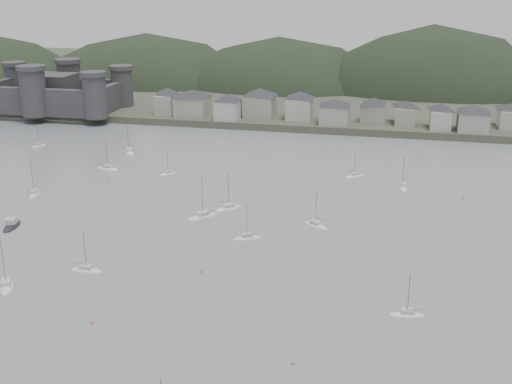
# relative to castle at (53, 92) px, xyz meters

# --- Properties ---
(ground) EXTENTS (900.00, 900.00, 0.00)m
(ground) POSITION_rel_castle_xyz_m (120.00, -179.80, -10.96)
(ground) COLOR slate
(ground) RESTS_ON ground
(far_shore_land) EXTENTS (900.00, 250.00, 3.00)m
(far_shore_land) POSITION_rel_castle_xyz_m (120.00, 115.20, -9.46)
(far_shore_land) COLOR #383D2D
(far_shore_land) RESTS_ON ground
(forested_ridge) EXTENTS (851.55, 103.94, 102.57)m
(forested_ridge) POSITION_rel_castle_xyz_m (124.83, 89.60, -22.25)
(forested_ridge) COLOR black
(forested_ridge) RESTS_ON ground
(castle) EXTENTS (66.00, 43.00, 20.00)m
(castle) POSITION_rel_castle_xyz_m (0.00, 0.00, 0.00)
(castle) COLOR #333336
(castle) RESTS_ON far_shore_land
(waterfront_town) EXTENTS (451.48, 28.46, 12.92)m
(waterfront_town) POSITION_rel_castle_xyz_m (170.59, 3.54, -2.30)
(waterfront_town) COLOR gray
(waterfront_town) RESTS_ON far_shore_land
(moored_fleet) EXTENTS (257.29, 151.03, 13.26)m
(moored_fleet) POSITION_rel_castle_xyz_m (108.64, -115.36, -10.79)
(moored_fleet) COLOR silver
(moored_fleet) RESTS_ON ground
(motor_launch_far) EXTENTS (4.67, 9.12, 4.06)m
(motor_launch_far) POSITION_rel_castle_xyz_m (60.77, -129.11, -10.68)
(motor_launch_far) COLOR black
(motor_launch_far) RESTS_ON ground
(mooring_buoys) EXTENTS (161.95, 124.64, 0.70)m
(mooring_buoys) POSITION_rel_castle_xyz_m (115.50, -122.42, -10.81)
(mooring_buoys) COLOR #C66342
(mooring_buoys) RESTS_ON ground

